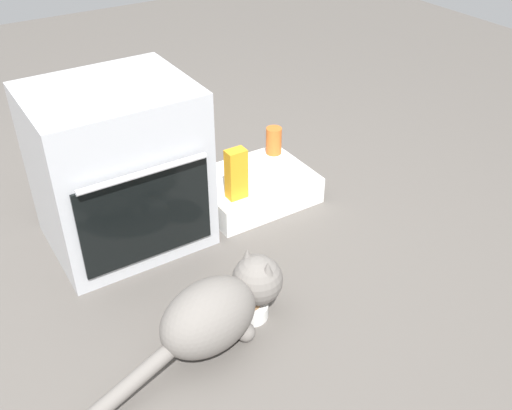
{
  "coord_description": "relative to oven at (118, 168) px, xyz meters",
  "views": [
    {
      "loc": [
        -0.64,
        -1.63,
        1.59
      ],
      "look_at": [
        0.42,
        0.04,
        0.25
      ],
      "focal_mm": 40.85,
      "sensor_mm": 36.0,
      "label": 1
    }
  ],
  "objects": [
    {
      "name": "pantry_cabinet",
      "position": [
        0.64,
        -0.05,
        -0.29
      ],
      "size": [
        0.55,
        0.42,
        0.13
      ],
      "primitive_type": "cube",
      "color": "white",
      "rests_on": "ground"
    },
    {
      "name": "ground",
      "position": [
        0.0,
        -0.45,
        -0.35
      ],
      "size": [
        8.0,
        8.0,
        0.0
      ],
      "primitive_type": "plane",
      "color": "#56514C"
    },
    {
      "name": "juice_carton",
      "position": [
        0.48,
        -0.16,
        -0.1
      ],
      "size": [
        0.09,
        0.06,
        0.24
      ],
      "primitive_type": "cube",
      "color": "orange",
      "rests_on": "pantry_cabinet"
    },
    {
      "name": "food_bowl",
      "position": [
        0.2,
        -0.72,
        -0.32
      ],
      "size": [
        0.13,
        0.13,
        0.08
      ],
      "color": "white",
      "rests_on": "ground"
    },
    {
      "name": "oven",
      "position": [
        0.0,
        0.0,
        0.0
      ],
      "size": [
        0.64,
        0.58,
        0.71
      ],
      "color": "#B7BABF",
      "rests_on": "ground"
    },
    {
      "name": "cat",
      "position": [
        0.04,
        -0.76,
        -0.21
      ],
      "size": [
        0.81,
        0.33,
        0.28
      ],
      "rotation": [
        0.0,
        0.0,
        0.22
      ],
      "color": "slate",
      "rests_on": "ground"
    },
    {
      "name": "sauce_jar",
      "position": [
        0.85,
        0.09,
        -0.15
      ],
      "size": [
        0.08,
        0.08,
        0.14
      ],
      "primitive_type": "cylinder",
      "color": "#D16023",
      "rests_on": "pantry_cabinet"
    }
  ]
}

